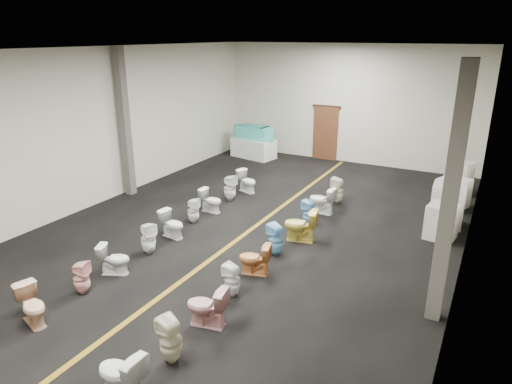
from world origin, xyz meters
TOP-DOWN VIEW (x-y plane):
  - floor at (0.00, 0.00)m, footprint 16.00×16.00m
  - ceiling at (0.00, 0.00)m, footprint 16.00×16.00m
  - wall_back at (0.00, 8.00)m, footprint 10.00×0.00m
  - wall_left at (-5.00, 0.00)m, footprint 0.00×16.00m
  - wall_right at (5.00, 0.00)m, footprint 0.00×16.00m
  - aisle_stripe at (0.00, 0.00)m, footprint 0.12×15.60m
  - back_door at (-0.80, 7.94)m, footprint 1.00×0.10m
  - door_frame at (-0.80, 7.95)m, footprint 1.15×0.08m
  - column_left at (-4.75, 1.00)m, footprint 0.25×0.25m
  - column_right at (4.75, -1.50)m, footprint 0.25×0.25m
  - display_table at (-3.46, 6.80)m, footprint 1.90×1.20m
  - bathtub at (-3.46, 6.80)m, footprint 1.86×0.76m
  - appliance_crate_a at (4.40, 2.10)m, footprint 0.78×0.78m
  - appliance_crate_b at (4.40, 3.10)m, footprint 0.85×0.85m
  - appliance_crate_c at (4.40, 4.59)m, footprint 0.98×0.98m
  - appliance_crate_d at (4.40, 6.09)m, footprint 0.86×0.86m
  - toilet_left_2 at (-1.41, -5.03)m, footprint 0.78×0.58m
  - toilet_left_3 at (-1.43, -3.94)m, footprint 0.39×0.38m
  - toilet_left_4 at (-1.44, -3.05)m, footprint 0.75×0.60m
  - toilet_left_5 at (-1.43, -1.98)m, footprint 0.45×0.45m
  - toilet_left_6 at (-1.52, -1.00)m, footprint 0.72×0.47m
  - toilet_left_7 at (-1.60, 0.01)m, footprint 0.37×0.36m
  - toilet_left_8 at (-1.62, 0.90)m, footprint 0.67×0.39m
  - toilet_left_9 at (-1.63, 1.94)m, footprint 0.38×0.37m
  - toilet_left_10 at (-1.56, 2.90)m, footprint 0.79×0.60m
  - toilet_right_1 at (1.21, -5.60)m, footprint 0.76×0.45m
  - toilet_right_2 at (1.35, -4.68)m, footprint 0.45×0.44m
  - toilet_right_3 at (1.31, -3.64)m, footprint 0.80×0.55m
  - toilet_right_4 at (1.21, -2.62)m, footprint 0.35×0.34m
  - toilet_right_5 at (1.18, -1.66)m, footprint 0.75×0.54m
  - toilet_right_6 at (1.18, -0.64)m, footprint 0.45×0.45m
  - toilet_right_7 at (1.39, 0.31)m, footprint 0.88×0.60m
  - toilet_right_8 at (1.22, 1.26)m, footprint 0.38×0.38m
  - toilet_right_9 at (1.19, 2.31)m, footprint 0.77×0.47m
  - toilet_right_10 at (1.32, 3.29)m, footprint 0.38×0.37m

SIDE VIEW (x-z plane):
  - floor at x=0.00m, z-range 0.00..0.00m
  - aisle_stripe at x=0.00m, z-range 0.00..0.01m
  - toilet_left_4 at x=-1.44m, z-range 0.00..0.66m
  - toilet_left_8 at x=-1.62m, z-range 0.00..0.67m
  - toilet_right_4 at x=1.21m, z-range 0.00..0.68m
  - toilet_left_7 at x=-1.60m, z-range 0.00..0.68m
  - toilet_left_6 at x=-1.52m, z-range 0.00..0.69m
  - toilet_left_3 at x=-1.43m, z-range 0.00..0.69m
  - toilet_right_5 at x=1.18m, z-range 0.00..0.69m
  - toilet_left_2 at x=-1.41m, z-range 0.00..0.71m
  - toilet_left_10 at x=-1.56m, z-range 0.00..0.71m
  - toilet_right_8 at x=1.22m, z-range 0.00..0.72m
  - toilet_right_3 at x=1.31m, z-range 0.00..0.75m
  - toilet_right_6 at x=1.18m, z-range 0.00..0.76m
  - toilet_left_5 at x=-1.43m, z-range 0.00..0.76m
  - toilet_right_1 at x=1.21m, z-range 0.00..0.77m
  - toilet_right_9 at x=1.19m, z-range 0.00..0.77m
  - toilet_right_2 at x=1.35m, z-range 0.00..0.77m
  - display_table at x=-3.46m, z-range 0.00..0.78m
  - toilet_right_10 at x=1.32m, z-range 0.00..0.79m
  - toilet_left_9 at x=-1.63m, z-range 0.00..0.80m
  - toilet_right_7 at x=1.39m, z-range 0.00..0.82m
  - appliance_crate_c at x=4.40m, z-range 0.00..0.86m
  - appliance_crate_a at x=4.40m, z-range 0.00..0.87m
  - appliance_crate_d at x=4.40m, z-range 0.00..1.00m
  - appliance_crate_b at x=4.40m, z-range 0.00..1.11m
  - back_door at x=-0.80m, z-range 0.00..2.10m
  - bathtub at x=-3.46m, z-range 0.79..1.34m
  - door_frame at x=-0.80m, z-range 2.07..2.17m
  - wall_back at x=0.00m, z-range -2.75..7.25m
  - wall_left at x=-5.00m, z-range -5.75..10.25m
  - wall_right at x=5.00m, z-range -5.75..10.25m
  - column_left at x=-4.75m, z-range 0.00..4.50m
  - column_right at x=4.75m, z-range 0.00..4.50m
  - ceiling at x=0.00m, z-range 4.50..4.50m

